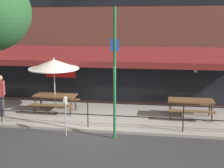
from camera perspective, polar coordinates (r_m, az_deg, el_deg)
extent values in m
plane|color=#2D2D30|center=(11.50, -4.75, -8.74)|extent=(120.00, 120.00, 0.00)
cube|color=gray|center=(13.34, -2.66, -5.72)|extent=(15.00, 4.00, 0.10)
cube|color=brown|center=(15.00, -0.97, 10.42)|extent=(15.00, 0.50, 7.49)
cube|color=black|center=(14.95, -1.12, 1.20)|extent=(12.00, 0.02, 2.30)
cube|color=red|center=(15.45, -9.38, 2.50)|extent=(1.50, 0.02, 0.70)
cube|color=maroon|center=(14.28, -1.53, 5.40)|extent=(13.80, 0.92, 0.70)
cube|color=maroon|center=(13.82, -1.93, 3.56)|extent=(13.80, 0.08, 0.28)
cube|color=black|center=(14.55, 14.99, 3.28)|extent=(0.04, 0.28, 0.04)
cube|color=black|center=(14.44, 15.00, 2.50)|extent=(0.18, 0.18, 0.28)
cube|color=beige|center=(14.44, 15.00, 2.50)|extent=(0.13, 0.19, 0.20)
cylinder|color=black|center=(12.85, -19.61, -4.56)|extent=(0.04, 0.04, 0.95)
cylinder|color=black|center=(11.60, -4.44, -5.58)|extent=(0.04, 0.04, 0.95)
cylinder|color=black|center=(11.31, 12.90, -6.25)|extent=(0.04, 0.04, 0.95)
cube|color=black|center=(11.48, -4.47, -3.30)|extent=(13.80, 0.04, 0.04)
cube|color=black|center=(11.60, -4.44, -5.58)|extent=(13.80, 0.03, 0.03)
cube|color=brown|center=(13.69, -10.35, -2.04)|extent=(1.80, 0.80, 0.05)
cube|color=brown|center=(13.23, -11.15, -3.85)|extent=(1.80, 0.26, 0.04)
cube|color=brown|center=(14.29, -9.53, -2.71)|extent=(1.80, 0.26, 0.04)
cylinder|color=#48311E|center=(13.24, -7.49, -4.05)|extent=(0.07, 0.30, 0.73)
cylinder|color=#48311E|center=(13.83, -6.73, -3.39)|extent=(0.07, 0.30, 0.73)
cylinder|color=#48311E|center=(13.78, -13.88, -3.69)|extent=(0.07, 0.30, 0.73)
cylinder|color=#48311E|center=(14.35, -12.89, -3.07)|extent=(0.07, 0.30, 0.73)
cube|color=brown|center=(12.98, 14.22, -2.90)|extent=(1.80, 0.80, 0.05)
cube|color=brown|center=(12.49, 14.37, -4.86)|extent=(1.80, 0.26, 0.04)
cube|color=brown|center=(13.61, 13.96, -3.56)|extent=(1.80, 0.26, 0.04)
cylinder|color=#48311E|center=(12.86, 17.82, -4.92)|extent=(0.07, 0.30, 0.73)
cylinder|color=#48311E|center=(13.47, 17.44, -4.20)|extent=(0.07, 0.30, 0.73)
cylinder|color=#48311E|center=(12.72, 10.65, -4.76)|extent=(0.07, 0.30, 0.73)
cylinder|color=#48311E|center=(13.33, 10.60, -4.03)|extent=(0.07, 0.30, 0.73)
cylinder|color=#B7B2A8|center=(13.58, -10.45, -0.38)|extent=(0.04, 0.04, 2.30)
cone|color=silver|center=(13.43, -10.59, 3.60)|extent=(2.10, 2.11, 0.46)
cylinder|color=white|center=(13.46, -10.56, 2.80)|extent=(2.14, 2.14, 0.10)
sphere|color=#B7B2A8|center=(13.40, -10.62, 4.62)|extent=(0.07, 0.07, 0.07)
cylinder|color=#333338|center=(13.86, -19.39, -3.65)|extent=(0.15, 0.15, 0.86)
cylinder|color=#333338|center=(13.67, -19.65, -3.86)|extent=(0.15, 0.15, 0.86)
cube|color=maroon|center=(13.61, -19.71, -0.77)|extent=(0.31, 0.44, 0.60)
cylinder|color=maroon|center=(13.86, -19.37, -0.68)|extent=(0.10, 0.10, 0.54)
sphere|color=#9E7051|center=(13.53, -19.83, 1.05)|extent=(0.22, 0.22, 0.22)
cylinder|color=gray|center=(11.03, -8.47, -6.54)|extent=(0.04, 0.04, 1.15)
cylinder|color=gray|center=(10.85, -8.57, -3.14)|extent=(0.15, 0.15, 0.20)
sphere|color=gray|center=(10.82, -8.58, -2.62)|extent=(0.14, 0.14, 0.14)
cube|color=silver|center=(10.77, -8.70, -3.18)|extent=(0.08, 0.01, 0.13)
cylinder|color=#1E6033|center=(10.31, 0.50, 1.70)|extent=(0.09, 0.09, 4.42)
cube|color=blue|center=(10.18, 0.49, 7.09)|extent=(0.28, 0.02, 0.40)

